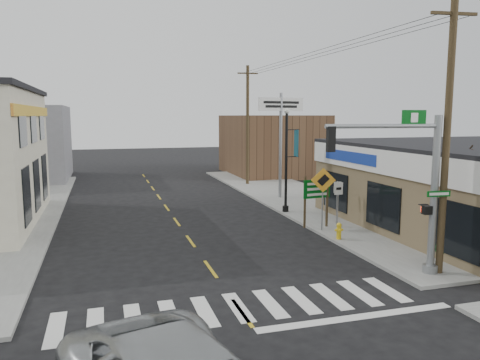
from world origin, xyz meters
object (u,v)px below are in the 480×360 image
object	(u,v)px
bare_tree	(454,153)
utility_pole_near	(447,135)
guide_sign	(317,194)
traffic_signal_pole	(419,178)
lamp_post	(287,152)
dance_center_sign	(281,119)
utility_pole_far	(248,124)
fire_hydrant	(339,230)

from	to	relation	value
bare_tree	utility_pole_near	bearing A→B (deg)	-135.01
guide_sign	traffic_signal_pole	bearing A→B (deg)	-94.11
traffic_signal_pole	bare_tree	bearing A→B (deg)	40.17
lamp_post	bare_tree	size ratio (longest dim) A/B	1.17
dance_center_sign	utility_pole_near	world-z (taller)	utility_pole_near
lamp_post	utility_pole_far	xyz separation A→B (m)	(1.14, 11.14, 1.40)
guide_sign	lamp_post	world-z (taller)	lamp_post
fire_hydrant	bare_tree	xyz separation A→B (m)	(3.77, -2.43, 3.54)
traffic_signal_pole	dance_center_sign	size ratio (longest dim) A/B	0.81
traffic_signal_pole	utility_pole_near	world-z (taller)	utility_pole_near
fire_hydrant	bare_tree	world-z (taller)	bare_tree
bare_tree	utility_pole_far	world-z (taller)	utility_pole_far
bare_tree	utility_pole_near	world-z (taller)	utility_pole_near
fire_hydrant	lamp_post	bearing A→B (deg)	89.44
guide_sign	fire_hydrant	size ratio (longest dim) A/B	3.45
traffic_signal_pole	utility_pole_near	xyz separation A→B (m)	(0.97, -0.08, 1.43)
fire_hydrant	bare_tree	size ratio (longest dim) A/B	0.15
bare_tree	lamp_post	bearing A→B (deg)	113.07
guide_sign	bare_tree	size ratio (longest dim) A/B	0.51
fire_hydrant	utility_pole_far	size ratio (longest dim) A/B	0.08
traffic_signal_pole	bare_tree	world-z (taller)	traffic_signal_pole
utility_pole_far	utility_pole_near	bearing A→B (deg)	-85.72
fire_hydrant	bare_tree	distance (m)	5.71
traffic_signal_pole	lamp_post	distance (m)	11.21
guide_sign	dance_center_sign	xyz separation A→B (m)	(1.43, 8.51, 3.53)
guide_sign	bare_tree	xyz separation A→B (m)	(3.77, -4.75, 2.27)
lamp_post	utility_pole_near	size ratio (longest dim) A/B	0.63
traffic_signal_pole	utility_pole_far	world-z (taller)	utility_pole_far
dance_center_sign	bare_tree	bearing A→B (deg)	-87.84
guide_sign	utility_pole_near	bearing A→B (deg)	-86.64
fire_hydrant	utility_pole_far	xyz separation A→B (m)	(1.20, 17.43, 4.38)
dance_center_sign	utility_pole_near	size ratio (longest dim) A/B	0.74
bare_tree	utility_pole_near	distance (m)	3.74
utility_pole_far	traffic_signal_pole	bearing A→B (deg)	-88.20
bare_tree	utility_pole_far	distance (m)	20.04
dance_center_sign	bare_tree	xyz separation A→B (m)	(2.34, -13.26, -1.26)
utility_pole_near	utility_pole_far	world-z (taller)	utility_pole_near
guide_sign	bare_tree	distance (m)	6.48
traffic_signal_pole	utility_pole_far	xyz separation A→B (m)	(0.97, 22.35, 1.43)
dance_center_sign	utility_pole_near	distance (m)	15.84
guide_sign	lamp_post	bearing A→B (deg)	83.17
traffic_signal_pole	dance_center_sign	xyz separation A→B (m)	(1.20, 15.76, 1.84)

